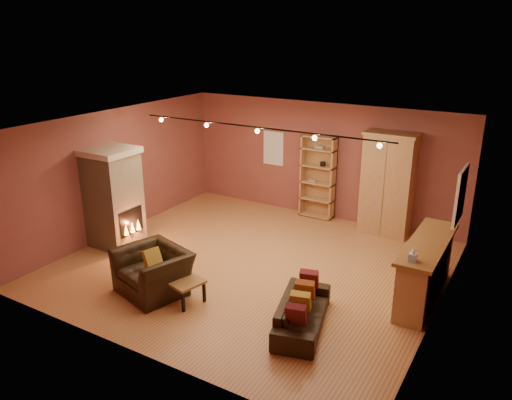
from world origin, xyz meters
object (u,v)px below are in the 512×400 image
Objects in this scene: armchair at (153,264)px; loveseat at (303,307)px; bar_counter at (425,270)px; armoire at (388,184)px; fireplace at (114,197)px; bookcase at (319,176)px; coffee_table at (185,284)px.

loveseat is at bearing 23.55° from armchair.
bar_counter is 1.63× the size of armchair.
bar_counter is at bearing -52.62° from loveseat.
bar_counter is at bearing -60.09° from armoire.
fireplace reaches higher than bookcase.
bar_counter is at bearing 44.02° from armchair.
armchair reaches higher than coffee_table.
fireplace is 2.44m from armchair.
fireplace is at bearing -170.67° from bar_counter.
fireplace is at bearing 157.18° from coffee_table.
armoire is at bearing 36.60° from fireplace.
armchair is at bearing -101.19° from bookcase.
coffee_table is (0.71, -0.00, -0.18)m from armchair.
bar_counter is at bearing 9.33° from fireplace.
armoire reaches higher than bar_counter.
fireplace reaches higher than loveseat.
bookcase is 1.48× the size of armchair.
armoire is 1.04× the size of bar_counter.
fireplace is 4.83m from bookcase.
armoire is at bearing -6.15° from bookcase.
loveseat is at bearing 9.83° from coffee_table.
fireplace is 0.91× the size of armoire.
bookcase is (3.05, 3.74, -0.02)m from fireplace.
fireplace is 1.04× the size of bookcase.
armchair is 0.73m from coffee_table.
armoire is 1.33× the size of loveseat.
armchair is at bearing -119.84° from armoire.
fireplace is 1.21× the size of loveseat.
bookcase is at bearing 86.91° from coffee_table.
loveseat is (-1.43, -1.84, -0.20)m from bar_counter.
bookcase reaches higher than loveseat.
armoire is at bearing 76.38° from armchair.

